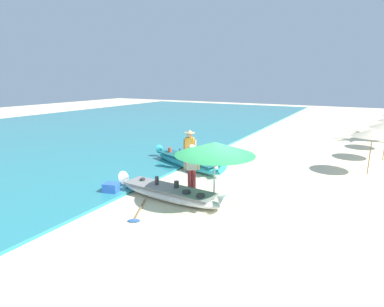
# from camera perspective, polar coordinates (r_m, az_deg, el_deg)

# --- Properties ---
(ground_plane) EXTENTS (80.00, 80.00, 0.00)m
(ground_plane) POSITION_cam_1_polar(r_m,az_deg,el_deg) (10.21, 4.38, -8.71)
(ground_plane) COLOR beige
(sea) EXTENTS (24.00, 56.00, 0.10)m
(sea) POSITION_cam_1_polar(r_m,az_deg,el_deg) (25.35, -19.31, 4.19)
(sea) COLOR teal
(sea) RESTS_ON ground
(boat_white_foreground) EXTENTS (4.26, 1.08, 0.73)m
(boat_white_foreground) POSITION_cam_1_polar(r_m,az_deg,el_deg) (10.21, -4.26, -7.23)
(boat_white_foreground) COLOR white
(boat_white_foreground) RESTS_ON ground
(boat_cyan_midground) EXTENTS (4.43, 2.26, 0.78)m
(boat_cyan_midground) POSITION_cam_1_polar(r_m,az_deg,el_deg) (13.73, -0.88, -1.56)
(boat_cyan_midground) COLOR #33B2BC
(boat_cyan_midground) RESTS_ON ground
(person_vendor_hatted) EXTENTS (0.59, 0.44, 1.83)m
(person_vendor_hatted) POSITION_cam_1_polar(r_m,az_deg,el_deg) (12.90, -0.42, 1.04)
(person_vendor_hatted) COLOR #333842
(person_vendor_hatted) RESTS_ON ground
(person_tourist_customer) EXTENTS (0.58, 0.46, 1.75)m
(person_tourist_customer) POSITION_cam_1_polar(r_m,az_deg,el_deg) (10.43, -0.05, -2.40)
(person_tourist_customer) COLOR #B2383D
(person_tourist_customer) RESTS_ON ground
(patio_umbrella_large) EXTENTS (2.43, 2.43, 2.04)m
(patio_umbrella_large) POSITION_cam_1_polar(r_m,az_deg,el_deg) (9.23, 4.23, 0.88)
(patio_umbrella_large) COLOR #B7B7BC
(patio_umbrella_large) RESTS_ON ground
(parasol_row_0) EXTENTS (1.60, 1.60, 1.91)m
(parasol_row_0) POSITION_cam_1_polar(r_m,az_deg,el_deg) (14.45, 30.37, 3.30)
(parasol_row_0) COLOR #8E6B47
(parasol_row_0) RESTS_ON ground
(cooler_box) EXTENTS (0.59, 0.51, 0.41)m
(cooler_box) POSITION_cam_1_polar(r_m,az_deg,el_deg) (11.00, -14.66, -6.32)
(cooler_box) COLOR blue
(cooler_box) RESTS_ON ground
(paddle) EXTENTS (0.93, 1.61, 0.05)m
(paddle) POSITION_cam_1_polar(r_m,az_deg,el_deg) (9.41, -9.91, -10.69)
(paddle) COLOR #8E6B47
(paddle) RESTS_ON ground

